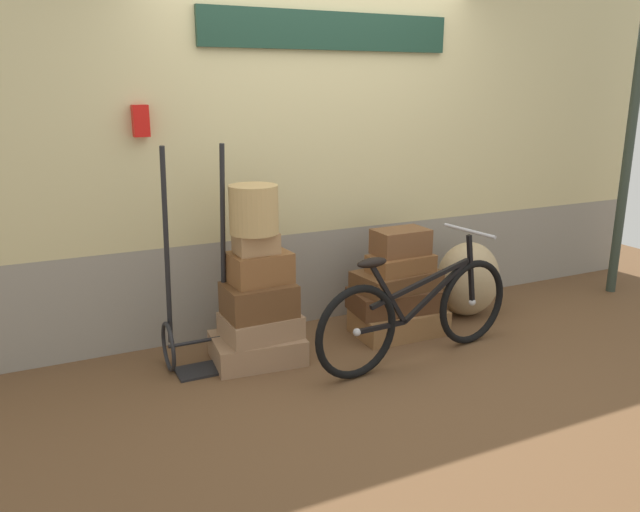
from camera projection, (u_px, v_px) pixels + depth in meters
ground at (365, 359)px, 4.31m from camera, size 8.51×5.20×0.06m
station_building at (314, 144)px, 4.68m from camera, size 6.51×0.74×2.74m
suitcase_0 at (257, 348)px, 4.20m from camera, size 0.63×0.50×0.17m
suitcase_1 at (261, 325)px, 4.16m from camera, size 0.51×0.39×0.15m
suitcase_2 at (259, 300)px, 4.11m from camera, size 0.46×0.35×0.22m
suitcase_3 at (259, 267)px, 4.10m from camera, size 0.41×0.31×0.20m
suitcase_4 at (256, 243)px, 4.04m from camera, size 0.27×0.21×0.14m
suitcase_5 at (399, 322)px, 4.66m from camera, size 0.67×0.43×0.18m
suitcase_6 at (395, 299)px, 4.63m from camera, size 0.67×0.43×0.16m
suitcase_7 at (396, 280)px, 4.61m from camera, size 0.64×0.44×0.14m
suitcase_8 at (401, 263)px, 4.56m from camera, size 0.48×0.30×0.12m
suitcase_9 at (401, 242)px, 4.56m from camera, size 0.40×0.26×0.18m
wicker_basket at (254, 209)px, 3.97m from camera, size 0.32×0.32×0.31m
luggage_trolley at (200, 320)px, 4.07m from camera, size 0.45×0.38×1.46m
burlap_sack at (468, 279)px, 4.99m from camera, size 0.52×0.45×0.60m
bicycle at (418, 313)px, 4.15m from camera, size 1.63×0.46×0.85m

